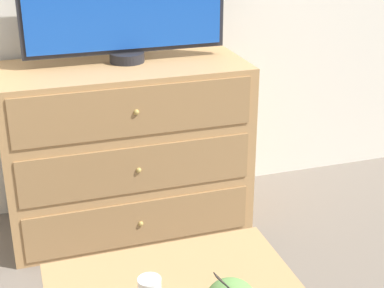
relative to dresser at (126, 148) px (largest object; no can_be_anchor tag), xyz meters
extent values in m
plane|color=#70665B|center=(-0.13, 0.29, -0.41)|extent=(12.00, 12.00, 0.00)
cube|color=tan|center=(0.00, 0.00, 0.00)|extent=(1.14, 0.51, 0.82)
cube|color=#A1794C|center=(0.00, -0.26, -0.27)|extent=(1.05, 0.01, 0.22)
sphere|color=tan|center=(0.00, -0.26, -0.27)|extent=(0.02, 0.02, 0.02)
cube|color=#A1794C|center=(0.00, -0.26, 0.00)|extent=(1.05, 0.01, 0.22)
sphere|color=tan|center=(0.00, -0.26, 0.00)|extent=(0.02, 0.02, 0.02)
cube|color=#A1794C|center=(0.00, -0.26, 0.27)|extent=(1.05, 0.01, 0.22)
sphere|color=tan|center=(0.00, -0.26, 0.27)|extent=(0.02, 0.02, 0.02)
cylinder|color=#232328|center=(0.03, 0.05, 0.43)|extent=(0.16, 0.16, 0.05)
cylinder|color=#9C7549|center=(0.27, -0.90, -0.22)|extent=(0.04, 0.04, 0.39)
cube|color=black|center=(-0.01, -1.31, 0.15)|extent=(0.02, 0.02, 0.03)
camera|label=1|loc=(-0.50, -2.58, 1.13)|focal=55.00mm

